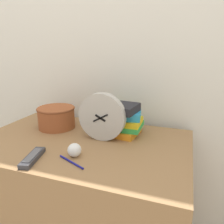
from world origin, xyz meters
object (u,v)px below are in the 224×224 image
object	(u,v)px
crumpled_paper_ball	(74,150)
tv_remote	(33,157)
desk_clock	(102,117)
book_stack	(121,119)
pen	(71,162)
basket	(56,117)

from	to	relation	value
crumpled_paper_ball	tv_remote	bearing A→B (deg)	-150.45
desk_clock	book_stack	size ratio (longest dim) A/B	1.06
desk_clock	book_stack	world-z (taller)	desk_clock
crumpled_paper_ball	pen	world-z (taller)	crumpled_paper_ball
basket	pen	bearing A→B (deg)	-49.85
crumpled_paper_ball	pen	distance (m)	0.06
book_stack	tv_remote	distance (m)	0.48
basket	crumpled_paper_ball	xyz separation A→B (m)	(0.27, -0.28, -0.04)
tv_remote	crumpled_paper_ball	xyz separation A→B (m)	(0.15, 0.08, 0.02)
basket	book_stack	bearing A→B (deg)	5.36
desk_clock	pen	xyz separation A→B (m)	(-0.03, -0.26, -0.12)
book_stack	basket	world-z (taller)	book_stack
desk_clock	tv_remote	distance (m)	0.36
tv_remote	pen	bearing A→B (deg)	10.62
basket	tv_remote	world-z (taller)	basket
tv_remote	crumpled_paper_ball	size ratio (longest dim) A/B	2.89
basket	tv_remote	size ratio (longest dim) A/B	1.27
basket	pen	xyz separation A→B (m)	(0.28, -0.33, -0.06)
tv_remote	crumpled_paper_ball	bearing A→B (deg)	29.55
crumpled_paper_ball	pen	size ratio (longest dim) A/B	0.41
desk_clock	crumpled_paper_ball	size ratio (longest dim) A/B	4.08
book_stack	tv_remote	bearing A→B (deg)	-122.83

